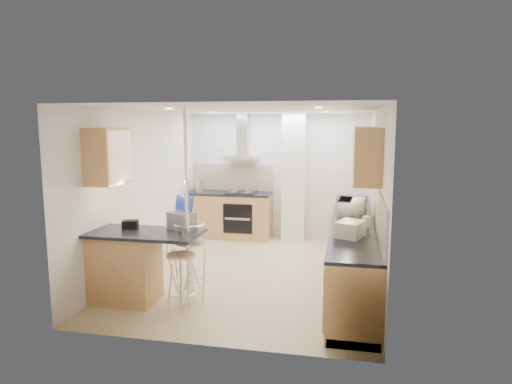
% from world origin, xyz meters
% --- Properties ---
extents(ground, '(4.80, 4.80, 0.00)m').
position_xyz_m(ground, '(0.00, 0.00, 0.00)').
color(ground, tan).
rests_on(ground, ground).
extents(room_shell, '(3.64, 4.84, 2.51)m').
position_xyz_m(room_shell, '(0.32, 0.38, 1.54)').
color(room_shell, silver).
rests_on(room_shell, ground).
extents(right_counter, '(0.63, 4.40, 0.92)m').
position_xyz_m(right_counter, '(1.50, 0.00, 0.46)').
color(right_counter, '#B87149').
rests_on(right_counter, ground).
extents(back_counter, '(1.70, 0.63, 0.92)m').
position_xyz_m(back_counter, '(-0.95, 2.10, 0.46)').
color(back_counter, '#B87149').
rests_on(back_counter, ground).
extents(peninsula, '(1.47, 0.72, 0.94)m').
position_xyz_m(peninsula, '(-1.12, -1.45, 0.48)').
color(peninsula, '#B87149').
rests_on(peninsula, ground).
extents(microwave, '(0.41, 0.58, 0.31)m').
position_xyz_m(microwave, '(1.46, -0.18, 1.07)').
color(microwave, silver).
rests_on(microwave, right_counter).
extents(laptop, '(0.39, 0.35, 0.22)m').
position_xyz_m(laptop, '(-0.70, -1.20, 1.05)').
color(laptop, gray).
rests_on(laptop, peninsula).
extents(bag, '(0.22, 0.18, 0.11)m').
position_xyz_m(bag, '(-1.37, -1.31, 0.99)').
color(bag, black).
rests_on(bag, peninsula).
extents(bar_stool_near, '(0.41, 0.41, 0.92)m').
position_xyz_m(bar_stool_near, '(-0.59, -1.55, 0.46)').
color(bar_stool_near, tan).
rests_on(bar_stool_near, ground).
extents(bar_stool_end, '(0.60, 0.60, 1.04)m').
position_xyz_m(bar_stool_end, '(-0.59, -1.23, 0.52)').
color(bar_stool_end, tan).
rests_on(bar_stool_end, ground).
extents(jar_a, '(0.15, 0.15, 0.18)m').
position_xyz_m(jar_a, '(1.64, 0.81, 1.01)').
color(jar_a, silver).
rests_on(jar_a, right_counter).
extents(jar_b, '(0.14, 0.14, 0.16)m').
position_xyz_m(jar_b, '(1.52, 0.92, 1.00)').
color(jar_b, silver).
rests_on(jar_b, right_counter).
extents(jar_c, '(0.16, 0.16, 0.19)m').
position_xyz_m(jar_c, '(1.57, -0.98, 1.01)').
color(jar_c, '#B8B393').
rests_on(jar_c, right_counter).
extents(jar_d, '(0.11, 0.11, 0.15)m').
position_xyz_m(jar_d, '(1.65, -0.57, 1.00)').
color(jar_d, silver).
rests_on(jar_d, right_counter).
extents(bread_bin, '(0.40, 0.45, 0.19)m').
position_xyz_m(bread_bin, '(1.44, -1.11, 1.02)').
color(bread_bin, silver).
rests_on(bread_bin, right_counter).
extents(kettle, '(0.16, 0.16, 0.22)m').
position_xyz_m(kettle, '(-1.58, 2.09, 1.03)').
color(kettle, silver).
rests_on(kettle, back_counter).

